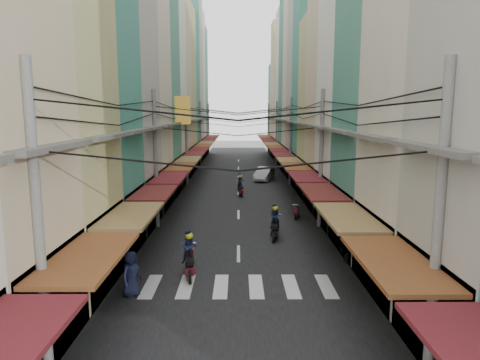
{
  "coord_description": "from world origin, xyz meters",
  "views": [
    {
      "loc": [
        0.0,
        -22.14,
        6.91
      ],
      "look_at": [
        0.1,
        3.72,
        2.75
      ],
      "focal_mm": 32.0,
      "sensor_mm": 36.0,
      "label": 1
    }
  ],
  "objects_px": {
    "bicycle": "(396,259)",
    "traffic_sign": "(340,205)",
    "white_car": "(264,180)",
    "market_umbrella": "(422,257)"
  },
  "relations": [
    {
      "from": "bicycle",
      "to": "traffic_sign",
      "type": "distance_m",
      "value": 3.94
    },
    {
      "from": "market_umbrella",
      "to": "white_car",
      "type": "bearing_deg",
      "value": 97.28
    },
    {
      "from": "bicycle",
      "to": "market_umbrella",
      "type": "height_order",
      "value": "market_umbrella"
    },
    {
      "from": "white_car",
      "to": "traffic_sign",
      "type": "xyz_separation_m",
      "value": [
        2.71,
        -20.85,
        2.07
      ]
    },
    {
      "from": "market_umbrella",
      "to": "bicycle",
      "type": "bearing_deg",
      "value": 77.41
    },
    {
      "from": "white_car",
      "to": "traffic_sign",
      "type": "bearing_deg",
      "value": -65.92
    },
    {
      "from": "bicycle",
      "to": "market_umbrella",
      "type": "bearing_deg",
      "value": -175.82
    },
    {
      "from": "traffic_sign",
      "to": "market_umbrella",
      "type": "bearing_deg",
      "value": -83.03
    },
    {
      "from": "white_car",
      "to": "market_umbrella",
      "type": "height_order",
      "value": "market_umbrella"
    },
    {
      "from": "market_umbrella",
      "to": "traffic_sign",
      "type": "distance_m",
      "value": 8.01
    }
  ]
}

